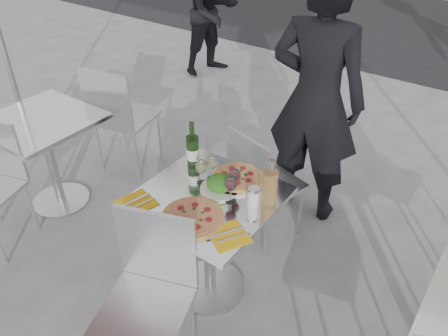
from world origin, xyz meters
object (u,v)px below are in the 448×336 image
Objects in this scene: chair_near at (150,285)px; side_chair_lfar at (118,113)px; pedestrian_a at (212,11)px; napkin_right at (229,235)px; carafe at (270,188)px; sugar_shaker at (253,196)px; salad_plate at (220,184)px; wineglass_red_a at (231,185)px; wineglass_red_b at (234,177)px; side_table_left at (46,144)px; pizza_far at (237,178)px; wineglass_white_a at (202,167)px; chair_far at (260,179)px; pizza_near at (192,217)px; main_table at (209,225)px; woman_diner at (316,100)px; napkin_left at (136,203)px; wineglass_white_b at (212,163)px; wine_bottle at (193,150)px.

chair_near is 0.94× the size of side_chair_lfar.
pedestrian_a is 6.18× the size of napkin_right.
pedestrian_a is at bearing 131.50° from carafe.
pedestrian_a is 14.19× the size of sugar_shaker.
side_chair_lfar is 1.52m from salad_plate.
wineglass_red_a is at bearing 153.15° from napkin_right.
side_table_left is at bearing -176.20° from wineglass_red_b.
pizza_far is 2.01× the size of wineglass_white_a.
chair_far is 2.68× the size of pizza_near.
main_table is at bearing -133.23° from wineglass_red_b.
napkin_left is at bearing 69.92° from woman_diner.
chair_near is (0.03, -0.51, -0.00)m from main_table.
wineglass_white_b is 0.64× the size of napkin_right.
wineglass_white_a is at bearing 144.88° from side_chair_lfar.
salad_plate is at bearing 146.95° from side_chair_lfar.
side_chair_lfar is 3.27× the size of wine_bottle.
chair_near and wineglass_red_b have the same top height.
napkin_right is at bearing 141.76° from side_chair_lfar.
wineglass_red_b is at bearing -11.83° from wine_bottle.
pedestrian_a is at bearing 128.45° from wineglass_red_a.
pedestrian_a reaches higher than sugar_shaker.
wineglass_white_b is at bearing 169.86° from wineglass_red_b.
wineglass_white_a reaches higher than side_table_left.
sugar_shaker is at bearing 19.47° from main_table.
wineglass_white_b is (0.17, -0.04, -0.00)m from wine_bottle.
pizza_far is 0.31m from wine_bottle.
side_chair_lfar is 0.63× the size of pedestrian_a.
wineglass_red_a is (2.27, -2.85, 0.10)m from pedestrian_a.
pedestrian_a is 3.31m from wine_bottle.
chair_near is 3.08× the size of wine_bottle.
carafe is 1.18× the size of napkin_right.
pizza_near is at bearing -147.86° from napkin_right.
wineglass_white_a is (-0.33, -0.01, 0.06)m from sugar_shaker.
main_table is 1.52m from side_chair_lfar.
pizza_far is at bearing 81.89° from woman_diner.
woman_diner is at bearing 79.41° from wineglass_white_a.
carafe reaches higher than wineglass_red_a.
salad_plate is at bearing 162.68° from napkin_right.
pizza_near is at bearing -123.79° from sugar_shaker.
sugar_shaker is (0.22, -0.00, 0.02)m from salad_plate.
wine_bottle is at bearing 64.58° from woman_diner.
chair_far is at bearing 166.24° from side_chair_lfar.
side_chair_lfar is 1.65m from wineglass_red_a.
wineglass_red_b is at bearing -125.06° from pedestrian_a.
wine_bottle is at bearing 168.91° from sugar_shaker.
pizza_far is at bearing 145.35° from sugar_shaker.
side_table_left is 1.79m from napkin_right.
wineglass_white_b and wineglass_red_a have the same top height.
wineglass_white_a is (-0.12, -0.01, 0.07)m from salad_plate.
chair_near is 4.13× the size of salad_plate.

